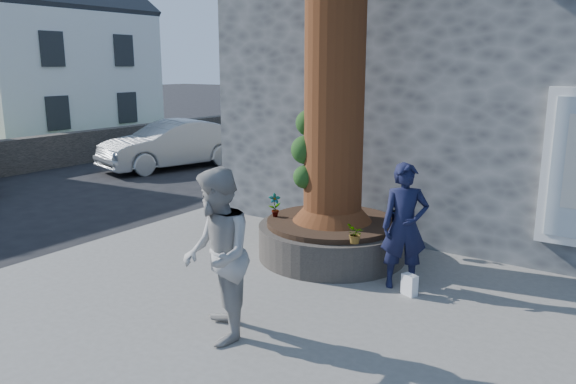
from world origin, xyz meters
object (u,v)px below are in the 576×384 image
Objects in this scene: planter at (332,239)px; man at (405,226)px; car_silver at (172,145)px; woman at (217,256)px.

man is at bearing -19.78° from planter.
car_silver is at bearing 119.57° from man.
car_silver is at bearing -175.32° from woman.
planter is 3.14m from woman.
car_silver is (-9.64, 5.06, -0.26)m from man.
woman is at bearing -145.93° from man.
man is at bearing 113.11° from woman.
woman is at bearing -25.56° from car_silver.
planter is at bearing 142.35° from woman.
woman reaches higher than car_silver.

